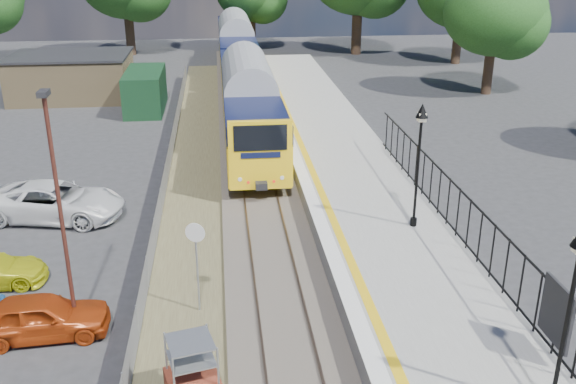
{
  "coord_description": "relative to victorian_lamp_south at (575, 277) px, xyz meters",
  "views": [
    {
      "loc": [
        -1.64,
        -14.87,
        10.82
      ],
      "look_at": [
        0.77,
        7.07,
        2.0
      ],
      "focal_mm": 40.0,
      "sensor_mm": 36.0,
      "label": 1
    }
  ],
  "objects": [
    {
      "name": "track_bed",
      "position": [
        -5.97,
        13.67,
        -4.21
      ],
      "size": [
        5.9,
        80.0,
        0.29
      ],
      "color": "#473F38",
      "rests_on": "ground"
    },
    {
      "name": "palisade_fence",
      "position": [
        1.05,
        6.24,
        -2.46
      ],
      "size": [
        0.12,
        26.0,
        2.0
      ],
      "color": "black",
      "rests_on": "platform"
    },
    {
      "name": "ground",
      "position": [
        -5.5,
        4.0,
        -4.3
      ],
      "size": [
        120.0,
        120.0,
        0.0
      ],
      "primitive_type": "plane",
      "color": "#2D2D30",
      "rests_on": "ground"
    },
    {
      "name": "platform",
      "position": [
        -1.3,
        12.0,
        -3.85
      ],
      "size": [
        5.0,
        70.0,
        0.9
      ],
      "primitive_type": "cube",
      "color": "gray",
      "rests_on": "ground"
    },
    {
      "name": "brick_plinth",
      "position": [
        -8.05,
        2.01,
        -3.34
      ],
      "size": [
        1.49,
        1.49,
        1.99
      ],
      "rotation": [
        0.0,
        0.0,
        0.24
      ],
      "color": "maroon",
      "rests_on": "ground"
    },
    {
      "name": "speed_sign",
      "position": [
        -8.0,
        6.38,
        -2.21
      ],
      "size": [
        0.59,
        0.22,
        3.03
      ],
      "rotation": [
        0.0,
        0.0,
        -0.31
      ],
      "color": "#999EA3",
      "rests_on": "ground"
    },
    {
      "name": "train",
      "position": [
        -5.5,
        35.13,
        -1.96
      ],
      "size": [
        2.82,
        40.83,
        3.51
      ],
      "color": "yellow",
      "rests_on": "ground"
    },
    {
      "name": "victorian_lamp_north",
      "position": [
        -0.2,
        10.0,
        0.0
      ],
      "size": [
        0.44,
        0.44,
        4.6
      ],
      "color": "black",
      "rests_on": "platform"
    },
    {
      "name": "wire_fence",
      "position": [
        -9.7,
        16.0,
        -3.7
      ],
      "size": [
        0.06,
        52.0,
        1.2
      ],
      "color": "#999EA3",
      "rests_on": "ground"
    },
    {
      "name": "car_white",
      "position": [
        -13.96,
        14.15,
        -3.53
      ],
      "size": [
        5.91,
        3.62,
        1.53
      ],
      "primitive_type": "imported",
      "rotation": [
        0.0,
        0.0,
        1.36
      ],
      "color": "white",
      "rests_on": "ground"
    },
    {
      "name": "outbuilding",
      "position": [
        -16.41,
        35.21,
        -2.78
      ],
      "size": [
        10.8,
        10.1,
        3.12
      ],
      "color": "#907951",
      "rests_on": "ground"
    },
    {
      "name": "victorian_lamp_south",
      "position": [
        0.0,
        0.0,
        0.0
      ],
      "size": [
        0.44,
        0.44,
        4.6
      ],
      "color": "black",
      "rests_on": "platform"
    },
    {
      "name": "car_red",
      "position": [
        -12.49,
        5.58,
        -3.64
      ],
      "size": [
        3.96,
        1.82,
        1.31
      ],
      "primitive_type": "imported",
      "rotation": [
        0.0,
        0.0,
        1.64
      ],
      "color": "#A9390F",
      "rests_on": "ground"
    },
    {
      "name": "carpark_lamp",
      "position": [
        -11.59,
        5.8,
        -0.21
      ],
      "size": [
        0.25,
        0.5,
        7.18
      ],
      "color": "#471F17",
      "rests_on": "ground"
    },
    {
      "name": "platform_edge",
      "position": [
        -3.36,
        12.0,
        -3.39
      ],
      "size": [
        0.9,
        70.0,
        0.01
      ],
      "color": "silver",
      "rests_on": "platform"
    }
  ]
}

